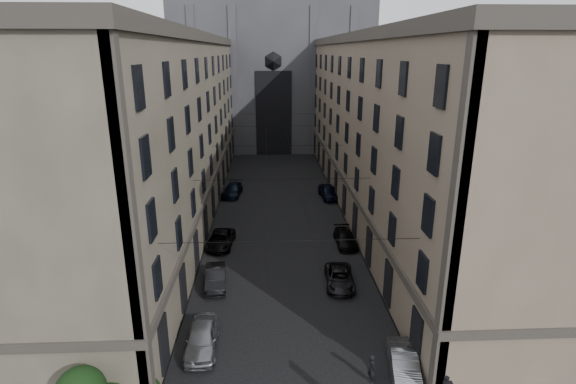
{
  "coord_description": "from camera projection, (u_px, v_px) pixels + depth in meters",
  "views": [
    {
      "loc": [
        -1.19,
        -11.99,
        17.2
      ],
      "look_at": [
        0.02,
        13.54,
        9.12
      ],
      "focal_mm": 28.0,
      "sensor_mm": 36.0,
      "label": 1
    }
  ],
  "objects": [
    {
      "name": "sidewalk_left",
      "position": [
        185.0,
        210.0,
        50.45
      ],
      "size": [
        7.0,
        80.0,
        0.15
      ],
      "primitive_type": "cube",
      "color": "#383533",
      "rests_on": "ground"
    },
    {
      "name": "building_left",
      "position": [
        151.0,
        128.0,
        47.52
      ],
      "size": [
        13.6,
        60.6,
        18.85
      ],
      "color": "#4D483B",
      "rests_on": "ground"
    },
    {
      "name": "car_right_near",
      "position": [
        404.0,
        363.0,
        24.81
      ],
      "size": [
        2.03,
        4.36,
        1.38
      ],
      "primitive_type": "imported",
      "rotation": [
        0.0,
        0.0,
        -0.14
      ],
      "color": "slate",
      "rests_on": "ground"
    },
    {
      "name": "building_right",
      "position": [
        401.0,
        126.0,
        48.73
      ],
      "size": [
        13.6,
        60.6,
        18.85
      ],
      "color": "brown",
      "rests_on": "ground"
    },
    {
      "name": "tram_wires",
      "position": [
        278.0,
        147.0,
        48.41
      ],
      "size": [
        14.0,
        60.0,
        0.43
      ],
      "color": "black",
      "rests_on": "ground"
    },
    {
      "name": "car_left_far",
      "position": [
        232.0,
        190.0,
        55.44
      ],
      "size": [
        2.6,
        5.15,
        1.43
      ],
      "primitive_type": "imported",
      "rotation": [
        0.0,
        0.0,
        -0.12
      ],
      "color": "black",
      "rests_on": "ground"
    },
    {
      "name": "gothic_tower",
      "position": [
        272.0,
        47.0,
        82.68
      ],
      "size": [
        35.0,
        23.0,
        58.0
      ],
      "color": "#2D2D33",
      "rests_on": "ground"
    },
    {
      "name": "car_left_midnear",
      "position": [
        216.0,
        277.0,
        34.1
      ],
      "size": [
        1.9,
        4.43,
        1.42
      ],
      "primitive_type": "imported",
      "rotation": [
        0.0,
        0.0,
        0.09
      ],
      "color": "black",
      "rests_on": "ground"
    },
    {
      "name": "car_left_near",
      "position": [
        202.0,
        338.0,
        26.82
      ],
      "size": [
        1.93,
        4.61,
        1.56
      ],
      "primitive_type": "imported",
      "rotation": [
        0.0,
        0.0,
        0.02
      ],
      "color": "slate",
      "rests_on": "ground"
    },
    {
      "name": "pedestrian",
      "position": [
        372.0,
        368.0,
        24.22
      ],
      "size": [
        0.54,
        0.69,
        1.65
      ],
      "primitive_type": "imported",
      "rotation": [
        0.0,
        0.0,
        1.84
      ],
      "color": "black",
      "rests_on": "ground"
    },
    {
      "name": "car_left_midfar",
      "position": [
        221.0,
        240.0,
        41.06
      ],
      "size": [
        2.6,
        4.89,
        1.31
      ],
      "primitive_type": "imported",
      "rotation": [
        0.0,
        0.0,
        -0.09
      ],
      "color": "black",
      "rests_on": "ground"
    },
    {
      "name": "car_right_midfar",
      "position": [
        345.0,
        238.0,
        41.4
      ],
      "size": [
        1.87,
        4.41,
        1.27
      ],
      "primitive_type": "imported",
      "rotation": [
        0.0,
        0.0,
        0.02
      ],
      "color": "black",
      "rests_on": "ground"
    },
    {
      "name": "sidewalk_right",
      "position": [
        370.0,
        207.0,
        51.4
      ],
      "size": [
        7.0,
        80.0,
        0.15
      ],
      "primitive_type": "cube",
      "color": "#383533",
      "rests_on": "ground"
    },
    {
      "name": "car_right_far",
      "position": [
        329.0,
        192.0,
        54.46
      ],
      "size": [
        2.38,
        4.92,
        1.62
      ],
      "primitive_type": "imported",
      "rotation": [
        0.0,
        0.0,
        0.1
      ],
      "color": "black",
      "rests_on": "ground"
    },
    {
      "name": "car_right_midnear",
      "position": [
        340.0,
        278.0,
        34.23
      ],
      "size": [
        2.41,
        4.71,
        1.27
      ],
      "primitive_type": "imported",
      "rotation": [
        0.0,
        0.0,
        -0.07
      ],
      "color": "black",
      "rests_on": "ground"
    }
  ]
}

